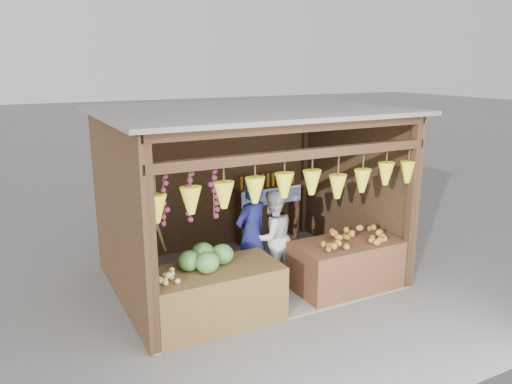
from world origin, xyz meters
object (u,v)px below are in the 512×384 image
Objects in this scene: man_standing at (251,236)px; counter_right at (347,265)px; woman_standing at (272,237)px; vendor_seated at (145,240)px; counter_left at (215,295)px.

counter_right is at bearing 133.02° from man_standing.
woman_standing reaches higher than counter_right.
vendor_seated is (-2.76, 1.03, 0.53)m from counter_right.
counter_left is at bearing 24.17° from woman_standing.
vendor_seated reaches higher than counter_left.
woman_standing is at bearing -166.12° from vendor_seated.
woman_standing is 1.27× the size of vendor_seated.
man_standing is 1.12× the size of woman_standing.
counter_right is 0.99× the size of man_standing.
counter_left is at bearing 19.30° from man_standing.
counter_right is 1.40× the size of vendor_seated.
man_standing reaches higher than counter_right.
vendor_seated is at bearing 159.51° from counter_right.
man_standing is (-1.27, 0.67, 0.46)m from counter_right.
counter_left is 1.05× the size of counter_right.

